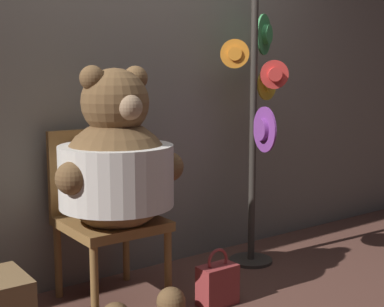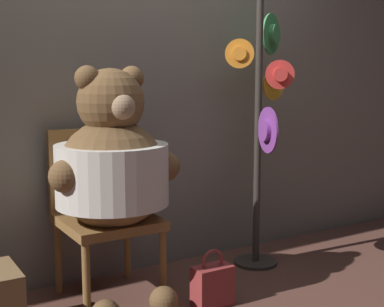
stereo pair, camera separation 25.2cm
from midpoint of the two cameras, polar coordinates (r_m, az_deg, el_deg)
name	(u,v)px [view 1 (the left image)]	position (r m, az deg, el deg)	size (l,w,h in m)	color
ground_plane	(174,299)	(3.04, -4.43, -15.24)	(14.00, 14.00, 0.00)	brown
wall_back	(120,63)	(3.28, -9.91, 9.47)	(8.00, 0.10, 2.57)	slate
chair	(104,209)	(2.97, -11.83, -5.81)	(0.48, 0.51, 0.92)	olive
teddy_bear	(117,168)	(2.77, -10.60, -1.58)	(0.71, 0.63, 1.26)	brown
hat_display_rack	(258,119)	(3.41, 5.01, 3.68)	(0.45, 0.43, 1.71)	#332D28
handbag_on_ground	(218,284)	(2.92, 0.21, -13.78)	(0.21, 0.12, 0.31)	maroon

